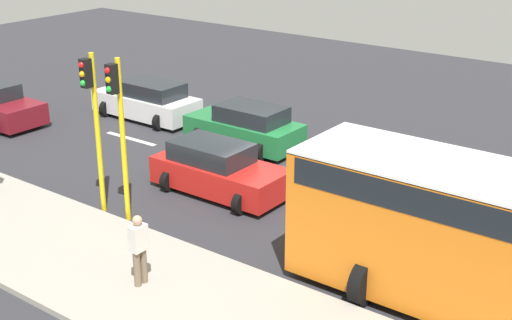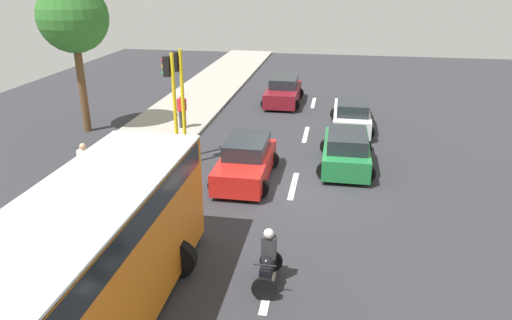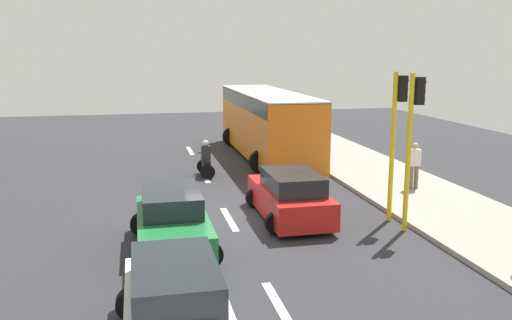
{
  "view_description": "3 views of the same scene",
  "coord_description": "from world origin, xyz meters",
  "views": [
    {
      "loc": [
        16.73,
        12.2,
        8.47
      ],
      "look_at": [
        2.03,
        1.18,
        1.45
      ],
      "focal_mm": 49.9,
      "sensor_mm": 36.0,
      "label": 1
    },
    {
      "loc": [
        -1.38,
        16.0,
        7.34
      ],
      "look_at": [
        1.32,
        0.38,
        1.08
      ],
      "focal_mm": 33.78,
      "sensor_mm": 36.0,
      "label": 2
    },
    {
      "loc": [
        -2.67,
        -15.83,
        5.07
      ],
      "look_at": [
        1.51,
        3.01,
        1.21
      ],
      "focal_mm": 38.23,
      "sensor_mm": 36.0,
      "label": 3
    }
  ],
  "objects": [
    {
      "name": "car_maroon",
      "position": [
        1.77,
        -11.65,
        0.71
      ],
      "size": [
        2.21,
        4.28,
        1.52
      ],
      "color": "maroon",
      "rests_on": "ground"
    },
    {
      "name": "lane_stripe_south",
      "position": [
        0.0,
        6.0,
        0.01
      ],
      "size": [
        0.2,
        2.4,
        0.01
      ],
      "primitive_type": "cube",
      "color": "white",
      "rests_on": "ground"
    },
    {
      "name": "lane_stripe_mid",
      "position": [
        0.0,
        0.0,
        0.01
      ],
      "size": [
        0.2,
        2.4,
        0.01
      ],
      "primitive_type": "cube",
      "color": "white",
      "rests_on": "ground"
    },
    {
      "name": "street_tree_center",
      "position": [
        10.59,
        -4.77,
        5.32
      ],
      "size": [
        3.18,
        3.18,
        6.97
      ],
      "color": "brown",
      "rests_on": "ground"
    },
    {
      "name": "city_bus",
      "position": [
        3.49,
        9.55,
        1.85
      ],
      "size": [
        3.2,
        11.0,
        3.16
      ],
      "color": "orange",
      "rests_on": "ground"
    },
    {
      "name": "sidewalk",
      "position": [
        7.0,
        0.0,
        0.07
      ],
      "size": [
        4.0,
        60.0,
        0.15
      ],
      "primitive_type": "cube",
      "color": "#9E998E",
      "rests_on": "ground"
    },
    {
      "name": "motorcycle",
      "position": [
        0.05,
        5.99,
        0.64
      ],
      "size": [
        0.6,
        1.3,
        1.53
      ],
      "color": "black",
      "rests_on": "ground"
    },
    {
      "name": "lane_stripe_far_north",
      "position": [
        0.0,
        -12.0,
        0.01
      ],
      "size": [
        0.2,
        2.4,
        0.01
      ],
      "primitive_type": "cube",
      "color": "white",
      "rests_on": "ground"
    },
    {
      "name": "ground_plane",
      "position": [
        0.0,
        0.0,
        -0.05
      ],
      "size": [
        40.0,
        60.0,
        0.1
      ],
      "primitive_type": "cube",
      "color": "#2D2D33"
    },
    {
      "name": "pedestrian_by_tree",
      "position": [
        7.11,
        1.77,
        1.06
      ],
      "size": [
        0.4,
        0.24,
        1.69
      ],
      "color": "#72604C",
      "rests_on": "sidewalk"
    },
    {
      "name": "pedestrian_near_signal",
      "position": [
        6.0,
        -5.61,
        1.06
      ],
      "size": [
        0.4,
        0.24,
        1.69
      ],
      "color": "#3F3F3F",
      "rests_on": "sidewalk"
    },
    {
      "name": "car_white",
      "position": [
        -2.13,
        -7.23,
        0.71
      ],
      "size": [
        2.15,
        4.41,
        1.52
      ],
      "color": "white",
      "rests_on": "ground"
    },
    {
      "name": "traffic_light_midblock",
      "position": [
        4.85,
        -2.12,
        2.93
      ],
      "size": [
        0.49,
        0.24,
        4.5
      ],
      "color": "yellow",
      "rests_on": "ground"
    },
    {
      "name": "car_green",
      "position": [
        -1.86,
        -2.18,
        0.71
      ],
      "size": [
        2.19,
        4.14,
        1.52
      ],
      "color": "#1E7238",
      "rests_on": "ground"
    },
    {
      "name": "car_red",
      "position": [
        1.83,
        -0.35,
        0.71
      ],
      "size": [
        2.17,
        4.12,
        1.52
      ],
      "color": "red",
      "rests_on": "ground"
    },
    {
      "name": "lane_stripe_north",
      "position": [
        0.0,
        -6.0,
        0.01
      ],
      "size": [
        0.2,
        2.4,
        0.01
      ],
      "primitive_type": "cube",
      "color": "white",
      "rests_on": "ground"
    },
    {
      "name": "traffic_light_corner",
      "position": [
        4.85,
        -1.14,
        2.93
      ],
      "size": [
        0.49,
        0.24,
        4.5
      ],
      "color": "yellow",
      "rests_on": "ground"
    }
  ]
}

